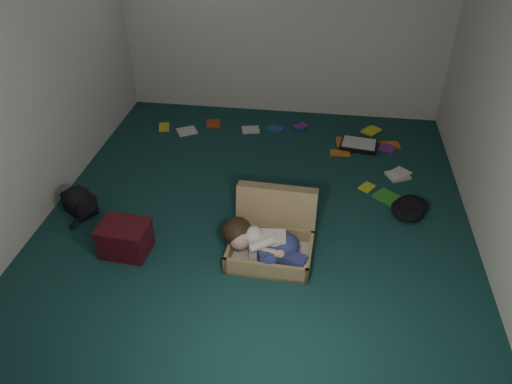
# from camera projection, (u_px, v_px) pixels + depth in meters

# --- Properties ---
(floor) EXTENTS (4.50, 4.50, 0.00)m
(floor) POSITION_uv_depth(u_px,v_px,m) (258.00, 213.00, 4.84)
(floor) COLOR #153E3D
(floor) RESTS_ON ground
(wall_back) EXTENTS (4.50, 0.00, 4.50)m
(wall_back) POSITION_uv_depth(u_px,v_px,m) (285.00, 11.00, 5.90)
(wall_back) COLOR silver
(wall_back) RESTS_ON ground
(wall_front) EXTENTS (4.50, 0.00, 4.50)m
(wall_front) POSITION_uv_depth(u_px,v_px,m) (191.00, 285.00, 2.27)
(wall_front) COLOR silver
(wall_front) RESTS_ON ground
(wall_left) EXTENTS (0.00, 4.50, 4.50)m
(wall_left) POSITION_uv_depth(u_px,v_px,m) (30.00, 74.00, 4.32)
(wall_left) COLOR silver
(wall_left) RESTS_ON ground
(suitcase) EXTENTS (0.74, 0.72, 0.52)m
(suitcase) POSITION_uv_depth(u_px,v_px,m) (273.00, 235.00, 4.33)
(suitcase) COLOR #A18558
(suitcase) RESTS_ON floor
(person) EXTENTS (0.76, 0.39, 0.32)m
(person) POSITION_uv_depth(u_px,v_px,m) (264.00, 243.00, 4.17)
(person) COLOR silver
(person) RESTS_ON suitcase
(maroon_bin) EXTENTS (0.44, 0.36, 0.29)m
(maroon_bin) POSITION_uv_depth(u_px,v_px,m) (125.00, 239.00, 4.30)
(maroon_bin) COLOR #430D14
(maroon_bin) RESTS_ON floor
(backpack) EXTENTS (0.47, 0.45, 0.22)m
(backpack) POSITION_uv_depth(u_px,v_px,m) (80.00, 203.00, 4.78)
(backpack) COLOR black
(backpack) RESTS_ON floor
(clothing_pile) EXTENTS (0.54, 0.50, 0.14)m
(clothing_pile) POSITION_uv_depth(u_px,v_px,m) (402.00, 209.00, 4.77)
(clothing_pile) COLOR black
(clothing_pile) RESTS_ON floor
(paper_tray) EXTENTS (0.46, 0.37, 0.06)m
(paper_tray) POSITION_uv_depth(u_px,v_px,m) (359.00, 145.00, 5.86)
(paper_tray) COLOR black
(paper_tray) RESTS_ON floor
(book_scatter) EXTENTS (3.00, 1.64, 0.02)m
(book_scatter) POSITION_uv_depth(u_px,v_px,m) (309.00, 145.00, 5.90)
(book_scatter) COLOR yellow
(book_scatter) RESTS_ON floor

